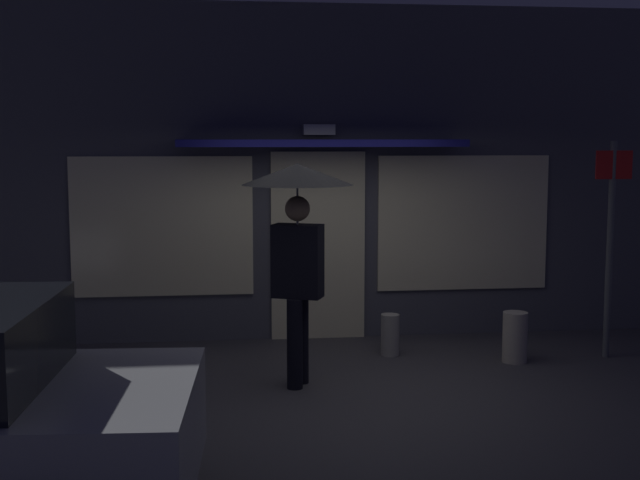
{
  "coord_description": "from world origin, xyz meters",
  "views": [
    {
      "loc": [
        -1.19,
        -7.75,
        2.37
      ],
      "look_at": [
        -0.21,
        0.25,
        1.4
      ],
      "focal_mm": 48.38,
      "sensor_mm": 36.0,
      "label": 1
    }
  ],
  "objects": [
    {
      "name": "ground_plane",
      "position": [
        0.0,
        0.0,
        0.0
      ],
      "size": [
        18.0,
        18.0,
        0.0
      ],
      "primitive_type": "plane",
      "color": "#423F44"
    },
    {
      "name": "building_facade",
      "position": [
        -0.0,
        2.34,
        1.93
      ],
      "size": [
        10.16,
        1.0,
        3.88
      ],
      "color": "#4C4C56",
      "rests_on": "ground"
    },
    {
      "name": "person_with_umbrella",
      "position": [
        -0.43,
        0.25,
        1.65
      ],
      "size": [
        1.05,
        1.05,
        2.12
      ],
      "rotation": [
        0.0,
        0.0,
        2.75
      ],
      "color": "black",
      "rests_on": "ground"
    },
    {
      "name": "street_sign_post",
      "position": [
        2.99,
        0.92,
        1.32
      ],
      "size": [
        0.4,
        0.07,
        2.33
      ],
      "color": "#595B60",
      "rests_on": "ground"
    },
    {
      "name": "sidewalk_bollard",
      "position": [
        0.68,
        1.28,
        0.23
      ],
      "size": [
        0.2,
        0.2,
        0.45
      ],
      "primitive_type": "cylinder",
      "color": "#9E998E",
      "rests_on": "ground"
    },
    {
      "name": "sidewalk_bollard_2",
      "position": [
        1.93,
        0.84,
        0.27
      ],
      "size": [
        0.26,
        0.26,
        0.54
      ],
      "primitive_type": "cylinder",
      "color": "#B2A899",
      "rests_on": "ground"
    }
  ]
}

